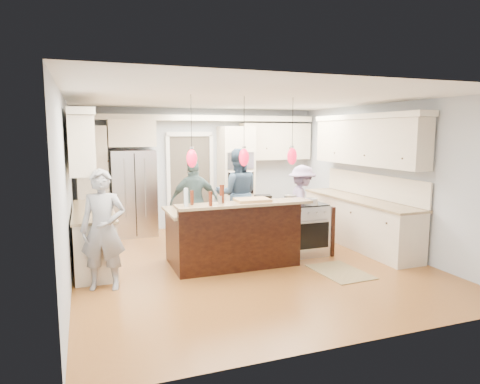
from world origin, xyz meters
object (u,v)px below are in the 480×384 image
object	(u,v)px
kitchen_island	(232,234)
person_far_left	(237,194)
refrigerator	(134,193)
person_bar_end	(103,230)
island_range	(305,229)

from	to	relation	value
kitchen_island	person_far_left	world-z (taller)	person_far_left
refrigerator	person_bar_end	size ratio (longest dim) A/B	1.07
island_range	person_far_left	distance (m)	1.70
island_range	kitchen_island	bearing A→B (deg)	-176.92
refrigerator	person_bar_end	world-z (taller)	refrigerator
person_far_left	island_range	bearing A→B (deg)	131.68
person_far_left	refrigerator	bearing A→B (deg)	-14.05
person_bar_end	person_far_left	xyz separation A→B (m)	(2.70, 2.05, 0.08)
island_range	person_bar_end	distance (m)	3.53
refrigerator	island_range	bearing A→B (deg)	-42.59
kitchen_island	refrigerator	bearing A→B (deg)	116.91
person_bar_end	person_far_left	size ratio (longest dim) A/B	0.91
person_bar_end	refrigerator	bearing A→B (deg)	90.83
kitchen_island	island_range	distance (m)	1.41
island_range	person_bar_end	world-z (taller)	person_bar_end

